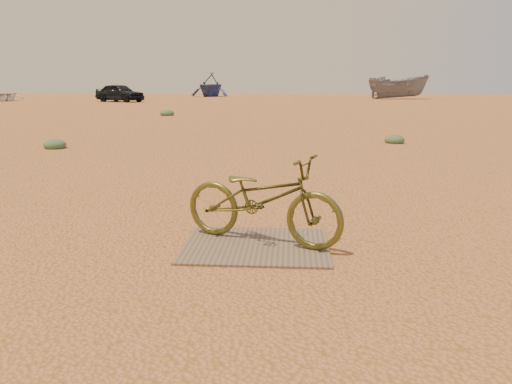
# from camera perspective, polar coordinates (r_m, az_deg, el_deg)

# --- Properties ---
(ground) EXTENTS (120.00, 120.00, 0.00)m
(ground) POSITION_cam_1_polar(r_m,az_deg,el_deg) (5.29, 2.07, -4.34)
(ground) COLOR #CA7C4E
(ground) RESTS_ON ground
(plywood_board) EXTENTS (1.37, 1.12, 0.02)m
(plywood_board) POSITION_cam_1_polar(r_m,az_deg,el_deg) (4.76, 0.00, -6.13)
(plywood_board) COLOR #6D6048
(plywood_board) RESTS_ON ground
(bicycle) EXTENTS (1.71, 1.11, 0.85)m
(bicycle) POSITION_cam_1_polar(r_m,az_deg,el_deg) (4.73, 0.72, -0.78)
(bicycle) COLOR brown
(bicycle) RESTS_ON plywood_board
(car) EXTENTS (4.41, 3.26, 1.40)m
(car) POSITION_cam_1_polar(r_m,az_deg,el_deg) (41.19, -15.32, 10.88)
(car) COLOR black
(car) RESTS_ON ground
(boat_far_left) EXTENTS (5.34, 5.78, 2.52)m
(boat_far_left) POSITION_cam_1_polar(r_m,az_deg,el_deg) (54.30, -5.22, 12.14)
(boat_far_left) COLOR #344380
(boat_far_left) RESTS_ON ground
(boat_mid_right) EXTENTS (5.65, 2.47, 2.14)m
(boat_mid_right) POSITION_cam_1_polar(r_m,az_deg,el_deg) (48.27, 15.94, 11.46)
(boat_mid_right) COLOR slate
(boat_mid_right) RESTS_ON ground
(kale_a) EXTENTS (0.52, 0.52, 0.29)m
(kale_a) POSITION_cam_1_polar(r_m,az_deg,el_deg) (12.70, -21.97, 4.65)
(kale_a) COLOR #517148
(kale_a) RESTS_ON ground
(kale_b) EXTENTS (0.50, 0.50, 0.28)m
(kale_b) POSITION_cam_1_polar(r_m,az_deg,el_deg) (13.29, 15.53, 5.42)
(kale_b) COLOR #517148
(kale_b) RESTS_ON ground
(kale_c) EXTENTS (0.65, 0.65, 0.36)m
(kale_c) POSITION_cam_1_polar(r_m,az_deg,el_deg) (23.79, -10.13, 8.59)
(kale_c) COLOR #517148
(kale_c) RESTS_ON ground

